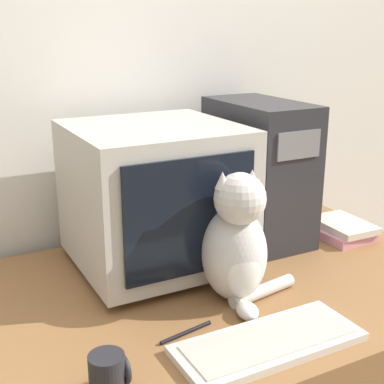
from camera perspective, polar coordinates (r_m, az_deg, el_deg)
wall_back at (r=1.80m, az=-4.38°, el=13.14°), size 7.00×0.05×2.50m
crt_monitor at (r=1.51m, az=-3.99°, el=-0.39°), size 0.45×0.45×0.41m
computer_tower at (r=1.74m, az=7.10°, el=2.25°), size 0.21×0.39×0.45m
keyboard at (r=1.23m, az=8.19°, el=-15.61°), size 0.42×0.17×0.02m
cat at (r=1.34m, az=4.78°, el=-5.69°), size 0.27×0.26×0.35m
book_stack at (r=1.85m, az=15.54°, el=-3.81°), size 0.17×0.22×0.05m
pen at (r=1.26m, az=-0.64°, el=-14.75°), size 0.14×0.03×0.01m
mug at (r=1.08m, az=-8.88°, el=-18.60°), size 0.08×0.07×0.08m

